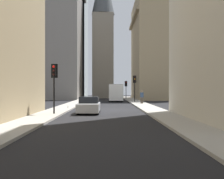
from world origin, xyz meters
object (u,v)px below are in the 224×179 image
Objects in this scene: traffic_light_midblock at (135,82)px; traffic_light_far_junction at (126,86)px; traffic_light_foreground at (54,77)px; delivery_truck at (116,93)px; sedan_silver at (89,106)px; pedestrian at (142,96)px; discarded_bottle at (68,107)px.

traffic_light_midblock is 1.11× the size of traffic_light_far_junction.
traffic_light_foreground is at bearing 167.67° from traffic_light_far_junction.
sedan_silver is at bearing 173.00° from delivery_truck.
traffic_light_midblock reaches higher than traffic_light_far_junction.
traffic_light_foreground is at bearing 126.28° from sedan_silver.
delivery_truck is 9.64m from pedestrian.
traffic_light_foreground reaches higher than sedan_silver.
sedan_silver is 1.10× the size of traffic_light_foreground.
traffic_light_midblock is (-3.92, -2.81, 1.62)m from delivery_truck.
traffic_light_midblock is (18.89, -5.61, 2.42)m from sedan_silver.
delivery_truck is 1.65× the size of traffic_light_foreground.
traffic_light_midblock is 16.84m from discarded_bottle.
traffic_light_midblock is at bearing 5.60° from pedestrian.
traffic_light_midblock reaches higher than delivery_truck.
traffic_light_foreground reaches higher than discarded_bottle.
delivery_truck is 1.50× the size of sedan_silver.
traffic_light_midblock is at bearing -16.53° from sedan_silver.
discarded_bottle is at bearing 29.16° from sedan_silver.
traffic_light_far_junction reaches higher than pedestrian.
traffic_light_foreground is at bearing 167.67° from delivery_truck.
traffic_light_foreground is 36.44m from traffic_light_far_junction.
pedestrian is (13.76, -6.11, 0.42)m from sedan_silver.
delivery_truck is 3.73× the size of pedestrian.
pedestrian is (-19.93, -0.93, -1.70)m from traffic_light_far_junction.
delivery_truck reaches higher than discarded_bottle.
traffic_light_far_junction is 30.41m from discarded_bottle.
sedan_silver reaches higher than discarded_bottle.
discarded_bottle is at bearing 137.73° from pedestrian.
delivery_truck is at bearing -12.33° from traffic_light_foreground.
traffic_light_far_junction is at bearing -8.74° from sedan_silver.
traffic_light_midblock is 14.82× the size of discarded_bottle.
discarded_bottle is (-29.33, 7.62, -2.53)m from traffic_light_far_junction.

